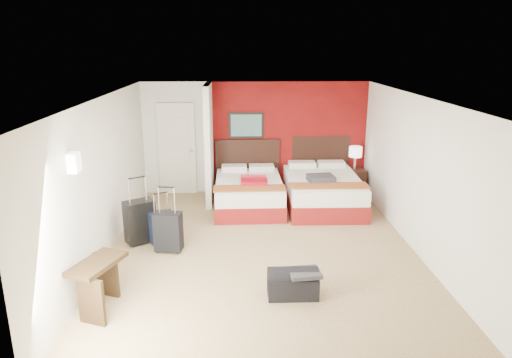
{
  "coord_description": "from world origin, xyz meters",
  "views": [
    {
      "loc": [
        -0.38,
        -7.07,
        3.28
      ],
      "look_at": [
        -0.08,
        0.8,
        1.0
      ],
      "focal_mm": 32.76,
      "sensor_mm": 36.0,
      "label": 1
    }
  ],
  "objects_px": {
    "table_lamp": "(355,158)",
    "desk": "(99,285)",
    "nightstand": "(354,182)",
    "suitcase_black": "(140,223)",
    "bed_left": "(249,194)",
    "bed_right": "(323,192)",
    "suitcase_charcoal": "(168,233)",
    "duffel_bag": "(293,284)",
    "red_suitcase_open": "(254,179)",
    "suitcase_navy": "(162,229)"
  },
  "relations": [
    {
      "from": "suitcase_charcoal",
      "to": "duffel_bag",
      "type": "bearing_deg",
      "value": -29.33
    },
    {
      "from": "bed_right",
      "to": "desk",
      "type": "height_order",
      "value": "desk"
    },
    {
      "from": "nightstand",
      "to": "suitcase_navy",
      "type": "bearing_deg",
      "value": -153.7
    },
    {
      "from": "nightstand",
      "to": "duffel_bag",
      "type": "distance_m",
      "value": 4.68
    },
    {
      "from": "bed_right",
      "to": "suitcase_charcoal",
      "type": "height_order",
      "value": "bed_right"
    },
    {
      "from": "table_lamp",
      "to": "suitcase_navy",
      "type": "distance_m",
      "value": 4.65
    },
    {
      "from": "suitcase_black",
      "to": "desk",
      "type": "relative_size",
      "value": 0.91
    },
    {
      "from": "suitcase_black",
      "to": "bed_left",
      "type": "bearing_deg",
      "value": 9.72
    },
    {
      "from": "suitcase_navy",
      "to": "duffel_bag",
      "type": "xyz_separation_m",
      "value": [
        2.01,
        -1.79,
        -0.1
      ]
    },
    {
      "from": "red_suitcase_open",
      "to": "nightstand",
      "type": "height_order",
      "value": "red_suitcase_open"
    },
    {
      "from": "suitcase_black",
      "to": "desk",
      "type": "bearing_deg",
      "value": -125.63
    },
    {
      "from": "table_lamp",
      "to": "desk",
      "type": "height_order",
      "value": "table_lamp"
    },
    {
      "from": "bed_left",
      "to": "red_suitcase_open",
      "type": "bearing_deg",
      "value": -45.72
    },
    {
      "from": "desk",
      "to": "nightstand",
      "type": "bearing_deg",
      "value": 67.35
    },
    {
      "from": "suitcase_black",
      "to": "duffel_bag",
      "type": "height_order",
      "value": "suitcase_black"
    },
    {
      "from": "bed_right",
      "to": "red_suitcase_open",
      "type": "bearing_deg",
      "value": -175.54
    },
    {
      "from": "table_lamp",
      "to": "desk",
      "type": "xyz_separation_m",
      "value": [
        -4.36,
        -4.51,
        -0.54
      ]
    },
    {
      "from": "bed_left",
      "to": "nightstand",
      "type": "relative_size",
      "value": 3.18
    },
    {
      "from": "table_lamp",
      "to": "desk",
      "type": "relative_size",
      "value": 0.63
    },
    {
      "from": "desk",
      "to": "suitcase_charcoal",
      "type": "bearing_deg",
      "value": 91.12
    },
    {
      "from": "nightstand",
      "to": "suitcase_black",
      "type": "xyz_separation_m",
      "value": [
        -4.26,
        -2.43,
        0.05
      ]
    },
    {
      "from": "nightstand",
      "to": "desk",
      "type": "bearing_deg",
      "value": -140.62
    },
    {
      "from": "bed_left",
      "to": "desk",
      "type": "height_order",
      "value": "desk"
    },
    {
      "from": "suitcase_charcoal",
      "to": "desk",
      "type": "xyz_separation_m",
      "value": [
        -0.63,
        -1.72,
        0.01
      ]
    },
    {
      "from": "nightstand",
      "to": "suitcase_charcoal",
      "type": "height_order",
      "value": "suitcase_charcoal"
    },
    {
      "from": "red_suitcase_open",
      "to": "desk",
      "type": "distance_m",
      "value": 4.27
    },
    {
      "from": "red_suitcase_open",
      "to": "suitcase_black",
      "type": "height_order",
      "value": "suitcase_black"
    },
    {
      "from": "bed_right",
      "to": "suitcase_navy",
      "type": "relative_size",
      "value": 3.96
    },
    {
      "from": "red_suitcase_open",
      "to": "suitcase_charcoal",
      "type": "xyz_separation_m",
      "value": [
        -1.46,
        -1.99,
        -0.31
      ]
    },
    {
      "from": "nightstand",
      "to": "suitcase_charcoal",
      "type": "distance_m",
      "value": 4.65
    },
    {
      "from": "nightstand",
      "to": "duffel_bag",
      "type": "bearing_deg",
      "value": -120.02
    },
    {
      "from": "nightstand",
      "to": "suitcase_navy",
      "type": "height_order",
      "value": "nightstand"
    },
    {
      "from": "nightstand",
      "to": "table_lamp",
      "type": "height_order",
      "value": "table_lamp"
    },
    {
      "from": "suitcase_black",
      "to": "suitcase_navy",
      "type": "bearing_deg",
      "value": -43.82
    },
    {
      "from": "nightstand",
      "to": "table_lamp",
      "type": "bearing_deg",
      "value": 0.0
    },
    {
      "from": "suitcase_navy",
      "to": "table_lamp",
      "type": "bearing_deg",
      "value": 3.05
    },
    {
      "from": "suitcase_charcoal",
      "to": "suitcase_navy",
      "type": "bearing_deg",
      "value": 126.56
    },
    {
      "from": "suitcase_navy",
      "to": "desk",
      "type": "distance_m",
      "value": 2.06
    },
    {
      "from": "bed_left",
      "to": "duffel_bag",
      "type": "distance_m",
      "value": 3.63
    },
    {
      "from": "duffel_bag",
      "to": "suitcase_charcoal",
      "type": "bearing_deg",
      "value": 141.54
    },
    {
      "from": "table_lamp",
      "to": "duffel_bag",
      "type": "bearing_deg",
      "value": -113.44
    },
    {
      "from": "bed_left",
      "to": "table_lamp",
      "type": "distance_m",
      "value": 2.53
    },
    {
      "from": "table_lamp",
      "to": "suitcase_navy",
      "type": "bearing_deg",
      "value": -147.12
    },
    {
      "from": "bed_right",
      "to": "duffel_bag",
      "type": "relative_size",
      "value": 3.16
    },
    {
      "from": "bed_left",
      "to": "nightstand",
      "type": "distance_m",
      "value": 2.46
    },
    {
      "from": "suitcase_black",
      "to": "duffel_bag",
      "type": "bearing_deg",
      "value": -70.6
    },
    {
      "from": "bed_left",
      "to": "suitcase_black",
      "type": "xyz_separation_m",
      "value": [
        -1.89,
        -1.73,
        0.07
      ]
    },
    {
      "from": "table_lamp",
      "to": "suitcase_charcoal",
      "type": "height_order",
      "value": "table_lamp"
    },
    {
      "from": "desk",
      "to": "suitcase_navy",
      "type": "bearing_deg",
      "value": 97.7
    },
    {
      "from": "desk",
      "to": "bed_right",
      "type": "bearing_deg",
      "value": 68.52
    }
  ]
}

